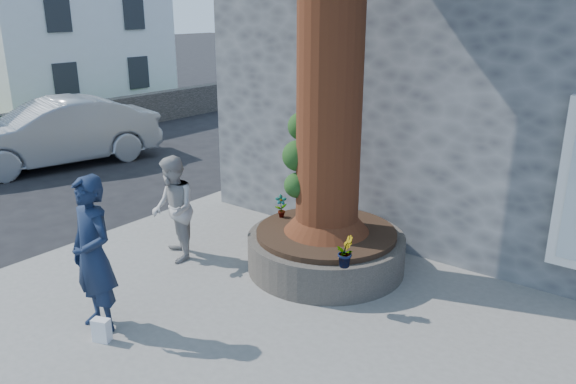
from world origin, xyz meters
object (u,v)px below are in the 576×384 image
Objects in this scene: car_silver at (55,133)px; man at (93,255)px; woman at (173,209)px; planter at (326,249)px; a_board_sign at (13,135)px.

man is at bearing -14.22° from car_silver.
woman is at bearing 117.32° from man.
woman is (-2.01, -1.13, 0.51)m from planter.
woman is at bearing -150.77° from planter.
car_silver is at bearing 157.32° from man.
car_silver is (-6.78, 2.11, -0.10)m from woman.
woman reaches higher than planter.
man reaches higher than a_board_sign.
a_board_sign is at bearing -165.43° from car_silver.
planter is 1.21× the size of man.
planter is 0.46× the size of car_silver.
car_silver is 4.99× the size of a_board_sign.
planter is 10.94m from a_board_sign.
man is 10.45m from a_board_sign.
car_silver reaches higher than a_board_sign.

